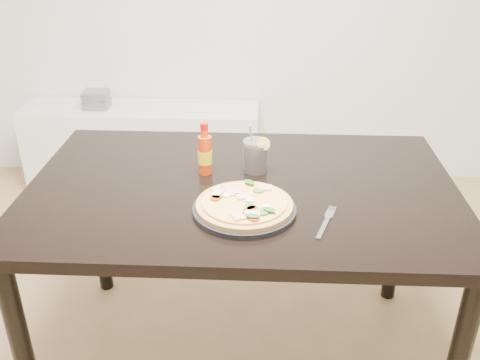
{
  "coord_description": "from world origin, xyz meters",
  "views": [
    {
      "loc": [
        -0.06,
        -0.9,
        1.56
      ],
      "look_at": [
        -0.13,
        0.52,
        0.83
      ],
      "focal_mm": 40.0,
      "sensor_mm": 36.0,
      "label": 1
    }
  ],
  "objects_px": {
    "pizza": "(244,204)",
    "cola_cup": "(255,156)",
    "dining_table": "(242,207)",
    "fork": "(326,221)",
    "media_console": "(144,146)",
    "hot_sauce_bottle": "(205,154)",
    "plate": "(244,210)"
  },
  "relations": [
    {
      "from": "plate",
      "to": "cola_cup",
      "type": "bearing_deg",
      "value": 84.89
    },
    {
      "from": "dining_table",
      "to": "hot_sauce_bottle",
      "type": "relative_size",
      "value": 7.76
    },
    {
      "from": "plate",
      "to": "media_console",
      "type": "height_order",
      "value": "plate"
    },
    {
      "from": "dining_table",
      "to": "cola_cup",
      "type": "xyz_separation_m",
      "value": [
        0.04,
        0.11,
        0.14
      ]
    },
    {
      "from": "plate",
      "to": "fork",
      "type": "distance_m",
      "value": 0.24
    },
    {
      "from": "dining_table",
      "to": "cola_cup",
      "type": "height_order",
      "value": "cola_cup"
    },
    {
      "from": "fork",
      "to": "media_console",
      "type": "bearing_deg",
      "value": 137.88
    },
    {
      "from": "pizza",
      "to": "media_console",
      "type": "distance_m",
      "value": 1.82
    },
    {
      "from": "fork",
      "to": "hot_sauce_bottle",
      "type": "bearing_deg",
      "value": 160.44
    },
    {
      "from": "fork",
      "to": "media_console",
      "type": "xyz_separation_m",
      "value": [
        -0.92,
        1.64,
        -0.5
      ]
    },
    {
      "from": "plate",
      "to": "pizza",
      "type": "xyz_separation_m",
      "value": [
        -0.0,
        -0.0,
        0.02
      ]
    },
    {
      "from": "pizza",
      "to": "hot_sauce_bottle",
      "type": "height_order",
      "value": "hot_sauce_bottle"
    },
    {
      "from": "pizza",
      "to": "cola_cup",
      "type": "height_order",
      "value": "cola_cup"
    },
    {
      "from": "dining_table",
      "to": "hot_sauce_bottle",
      "type": "height_order",
      "value": "hot_sauce_bottle"
    },
    {
      "from": "plate",
      "to": "media_console",
      "type": "relative_size",
      "value": 0.22
    },
    {
      "from": "hot_sauce_bottle",
      "to": "fork",
      "type": "height_order",
      "value": "hot_sauce_bottle"
    },
    {
      "from": "hot_sauce_bottle",
      "to": "cola_cup",
      "type": "height_order",
      "value": "hot_sauce_bottle"
    },
    {
      "from": "plate",
      "to": "pizza",
      "type": "distance_m",
      "value": 0.02
    },
    {
      "from": "plate",
      "to": "cola_cup",
      "type": "height_order",
      "value": "cola_cup"
    },
    {
      "from": "hot_sauce_bottle",
      "to": "fork",
      "type": "relative_size",
      "value": 0.98
    },
    {
      "from": "fork",
      "to": "pizza",
      "type": "bearing_deg",
      "value": -171.85
    },
    {
      "from": "cola_cup",
      "to": "fork",
      "type": "height_order",
      "value": "cola_cup"
    },
    {
      "from": "plate",
      "to": "hot_sauce_bottle",
      "type": "xyz_separation_m",
      "value": [
        -0.14,
        0.26,
        0.06
      ]
    },
    {
      "from": "hot_sauce_bottle",
      "to": "media_console",
      "type": "height_order",
      "value": "hot_sauce_bottle"
    },
    {
      "from": "dining_table",
      "to": "pizza",
      "type": "bearing_deg",
      "value": -85.02
    },
    {
      "from": "plate",
      "to": "fork",
      "type": "relative_size",
      "value": 1.68
    },
    {
      "from": "dining_table",
      "to": "pizza",
      "type": "xyz_separation_m",
      "value": [
        0.02,
        -0.17,
        0.11
      ]
    },
    {
      "from": "hot_sauce_bottle",
      "to": "fork",
      "type": "distance_m",
      "value": 0.49
    },
    {
      "from": "dining_table",
      "to": "cola_cup",
      "type": "distance_m",
      "value": 0.18
    },
    {
      "from": "cola_cup",
      "to": "plate",
      "type": "bearing_deg",
      "value": -95.11
    },
    {
      "from": "media_console",
      "to": "fork",
      "type": "bearing_deg",
      "value": -60.69
    },
    {
      "from": "cola_cup",
      "to": "fork",
      "type": "xyz_separation_m",
      "value": [
        0.21,
        -0.33,
        -0.05
      ]
    }
  ]
}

